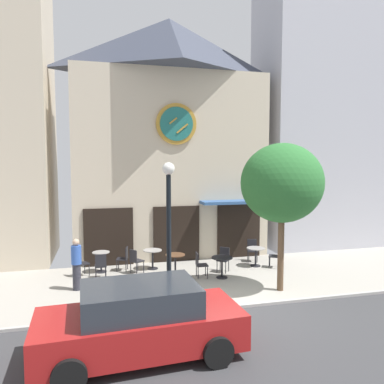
% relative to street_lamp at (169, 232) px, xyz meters
% --- Properties ---
extents(ground_plane, '(27.78, 10.55, 0.13)m').
position_rel_street_lamp_xyz_m(ground_plane, '(2.05, -0.85, -2.11)').
color(ground_plane, '#9E998E').
extents(clock_building, '(8.26, 4.16, 10.33)m').
position_rel_street_lamp_xyz_m(clock_building, '(1.14, 5.82, 3.27)').
color(clock_building, beige).
rests_on(clock_building, ground_plane).
extents(neighbor_building_right, '(6.59, 3.40, 13.57)m').
position_rel_street_lamp_xyz_m(neighbor_building_right, '(9.10, 6.13, 4.70)').
color(neighbor_building_right, '#B2B2BC').
rests_on(neighbor_building_right, ground_plane).
extents(street_lamp, '(0.36, 0.36, 4.11)m').
position_rel_street_lamp_xyz_m(street_lamp, '(0.00, 0.00, 0.00)').
color(street_lamp, black).
rests_on(street_lamp, ground_plane).
extents(street_tree, '(2.64, 2.38, 4.72)m').
position_rel_street_lamp_xyz_m(street_tree, '(3.66, 0.12, 1.36)').
color(street_tree, brown).
rests_on(street_tree, ground_plane).
extents(cafe_table_rightmost, '(0.64, 0.64, 0.77)m').
position_rel_street_lamp_xyz_m(cafe_table_rightmost, '(-1.93, 3.54, -1.58)').
color(cafe_table_rightmost, black).
rests_on(cafe_table_rightmost, ground_plane).
extents(cafe_table_center, '(0.71, 0.71, 0.74)m').
position_rel_street_lamp_xyz_m(cafe_table_center, '(0.00, 3.49, -1.56)').
color(cafe_table_center, black).
rests_on(cafe_table_center, ground_plane).
extents(cafe_table_center_right, '(0.71, 0.71, 0.76)m').
position_rel_street_lamp_xyz_m(cafe_table_center_right, '(0.70, 2.51, -1.55)').
color(cafe_table_center_right, black).
rests_on(cafe_table_center_right, ground_plane).
extents(cafe_table_leftmost, '(0.76, 0.76, 0.75)m').
position_rel_street_lamp_xyz_m(cafe_table_leftmost, '(2.25, 1.79, -1.54)').
color(cafe_table_leftmost, black).
rests_on(cafe_table_leftmost, ground_plane).
extents(cafe_table_near_curb, '(0.72, 0.72, 0.74)m').
position_rel_street_lamp_xyz_m(cafe_table_near_curb, '(4.02, 2.87, -1.56)').
color(cafe_table_near_curb, black).
rests_on(cafe_table_near_curb, ground_plane).
extents(cafe_chair_left_end, '(0.56, 0.56, 0.90)m').
position_rel_street_lamp_xyz_m(cafe_chair_left_end, '(2.56, 2.52, -1.56)').
color(cafe_chair_left_end, black).
rests_on(cafe_chair_left_end, ground_plane).
extents(cafe_chair_curbside, '(0.41, 0.41, 0.90)m').
position_rel_street_lamp_xyz_m(cafe_chair_curbside, '(-1.94, 2.71, -1.56)').
color(cafe_chair_curbside, black).
rests_on(cafe_chair_curbside, ground_plane).
extents(cafe_chair_by_entrance, '(0.55, 0.55, 0.90)m').
position_rel_street_lamp_xyz_m(cafe_chair_by_entrance, '(-0.70, 3.08, -1.56)').
color(cafe_chair_by_entrance, black).
rests_on(cafe_chair_by_entrance, ground_plane).
extents(cafe_chair_near_tree, '(0.43, 0.43, 0.90)m').
position_rel_street_lamp_xyz_m(cafe_chair_near_tree, '(1.48, 2.01, -1.56)').
color(cafe_chair_near_tree, black).
rests_on(cafe_chair_near_tree, ground_plane).
extents(cafe_chair_under_awning, '(0.48, 0.48, 0.90)m').
position_rel_street_lamp_xyz_m(cafe_chair_under_awning, '(-1.07, 3.53, -1.56)').
color(cafe_chair_under_awning, black).
rests_on(cafe_chair_under_awning, ground_plane).
extents(cafe_chair_corner, '(0.54, 0.54, 0.90)m').
position_rel_street_lamp_xyz_m(cafe_chair_corner, '(-2.66, 3.20, -1.56)').
color(cafe_chair_corner, black).
rests_on(cafe_chair_corner, ground_plane).
extents(cafe_chair_mid_row, '(0.49, 0.49, 0.90)m').
position_rel_street_lamp_xyz_m(cafe_chair_mid_row, '(4.20, 3.63, -1.56)').
color(cafe_chair_mid_row, black).
rests_on(cafe_chair_mid_row, ground_plane).
extents(cafe_chair_right_end, '(0.55, 0.55, 0.90)m').
position_rel_street_lamp_xyz_m(cafe_chair_right_end, '(4.72, 2.48, -1.56)').
color(cafe_chair_right_end, black).
rests_on(cafe_chair_right_end, ground_plane).
extents(pedestrian_blue, '(0.44, 0.44, 1.67)m').
position_rel_street_lamp_xyz_m(pedestrian_blue, '(-2.70, 1.75, -1.23)').
color(pedestrian_blue, '#2D2D38').
rests_on(pedestrian_blue, ground_plane).
extents(parked_car_red, '(4.39, 2.19, 1.55)m').
position_rel_street_lamp_xyz_m(parked_car_red, '(-1.15, -2.83, -1.33)').
color(parked_car_red, maroon).
rests_on(parked_car_red, ground_plane).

